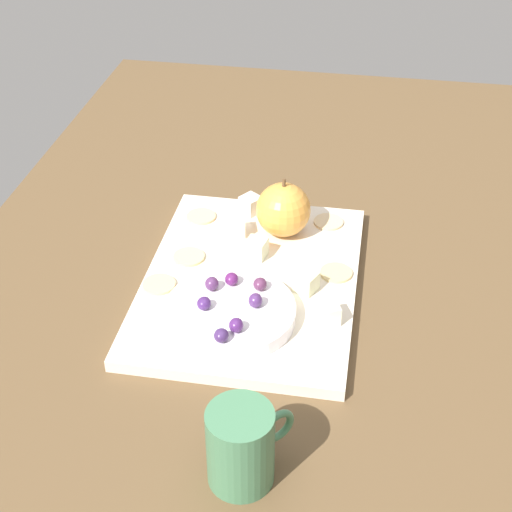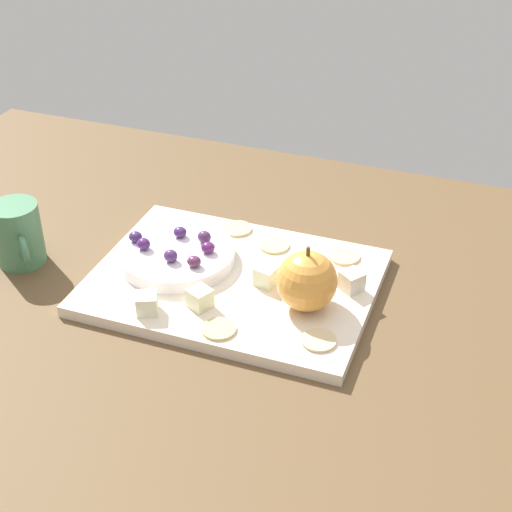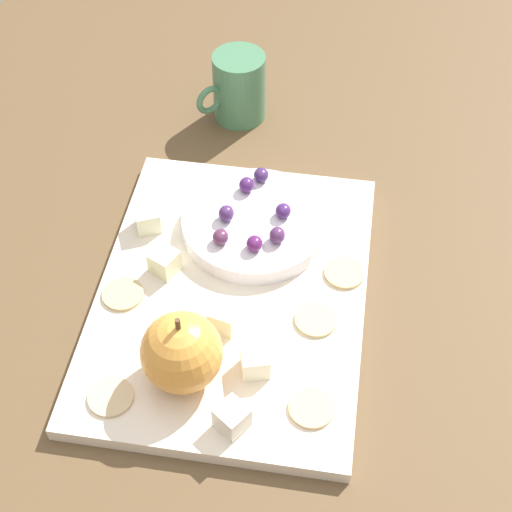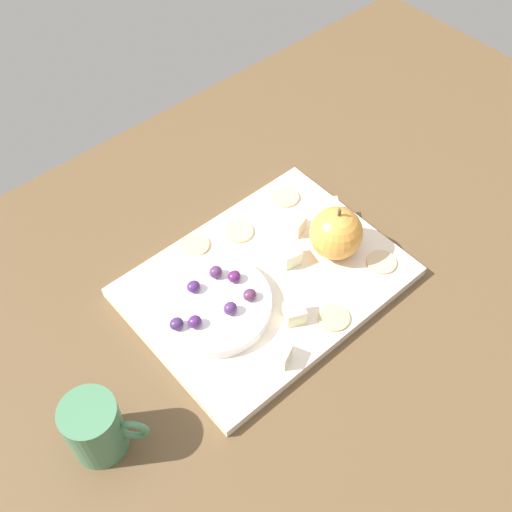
{
  "view_description": "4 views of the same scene",
  "coord_description": "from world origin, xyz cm",
  "px_view_note": "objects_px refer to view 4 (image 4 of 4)",
  "views": [
    {
      "loc": [
        -84.38,
        -12.34,
        67.35
      ],
      "look_at": [
        -6.29,
        1.09,
        9.58
      ],
      "focal_mm": 53.03,
      "sensor_mm": 36.0,
      "label": 1
    },
    {
      "loc": [
        27.86,
        -77.49,
        65.45
      ],
      "look_at": [
        -1.8,
        3.02,
        8.47
      ],
      "focal_mm": 53.78,
      "sensor_mm": 36.0,
      "label": 2
    },
    {
      "loc": [
        45.7,
        12.54,
        69.81
      ],
      "look_at": [
        -5.72,
        4.51,
        9.74
      ],
      "focal_mm": 54.37,
      "sensor_mm": 36.0,
      "label": 3
    },
    {
      "loc": [
        -40.72,
        -36.91,
        77.86
      ],
      "look_at": [
        -4.7,
        4.3,
        8.06
      ],
      "focal_mm": 43.46,
      "sensor_mm": 36.0,
      "label": 4
    }
  ],
  "objects_px": {
    "grape_0": "(229,307)",
    "grape_4": "(234,276)",
    "grape_3": "(216,272)",
    "serving_dish": "(213,304)",
    "cheese_cube_2": "(289,256)",
    "cracker_3": "(381,262)",
    "cracker_4": "(334,318)",
    "grape_6": "(195,322)",
    "cracker_0": "(239,232)",
    "platter": "(266,282)",
    "cheese_cube_4": "(294,313)",
    "grape_1": "(193,286)",
    "cheese_cube_3": "(279,355)",
    "grape_5": "(248,293)",
    "apple_whole": "(336,233)",
    "cheese_cube_1": "(295,224)",
    "cracker_2": "(285,197)",
    "cracker_1": "(195,245)",
    "grape_2": "(176,324)",
    "cup": "(96,428)",
    "cheese_cube_0": "(329,209)"
  },
  "relations": [
    {
      "from": "grape_0",
      "to": "platter",
      "type": "bearing_deg",
      "value": 11.52
    },
    {
      "from": "serving_dish",
      "to": "grape_2",
      "type": "height_order",
      "value": "grape_2"
    },
    {
      "from": "serving_dish",
      "to": "cracker_2",
      "type": "height_order",
      "value": "serving_dish"
    },
    {
      "from": "cracker_4",
      "to": "grape_6",
      "type": "distance_m",
      "value": 0.19
    },
    {
      "from": "cracker_4",
      "to": "cup",
      "type": "bearing_deg",
      "value": 168.67
    },
    {
      "from": "platter",
      "to": "grape_4",
      "type": "xyz_separation_m",
      "value": [
        -0.04,
        0.02,
        0.04
      ]
    },
    {
      "from": "grape_4",
      "to": "cracker_0",
      "type": "bearing_deg",
      "value": 46.52
    },
    {
      "from": "cheese_cube_1",
      "to": "cheese_cube_3",
      "type": "bearing_deg",
      "value": -138.53
    },
    {
      "from": "serving_dish",
      "to": "cracker_1",
      "type": "distance_m",
      "value": 0.12
    },
    {
      "from": "cracker_0",
      "to": "cheese_cube_0",
      "type": "bearing_deg",
      "value": -26.14
    },
    {
      "from": "cheese_cube_2",
      "to": "grape_5",
      "type": "height_order",
      "value": "grape_5"
    },
    {
      "from": "cheese_cube_3",
      "to": "cracker_1",
      "type": "xyz_separation_m",
      "value": [
        0.03,
        0.23,
        -0.01
      ]
    },
    {
      "from": "apple_whole",
      "to": "grape_4",
      "type": "distance_m",
      "value": 0.16
    },
    {
      "from": "cracker_0",
      "to": "cracker_1",
      "type": "height_order",
      "value": "same"
    },
    {
      "from": "grape_0",
      "to": "grape_4",
      "type": "height_order",
      "value": "grape_0"
    },
    {
      "from": "cheese_cube_2",
      "to": "cracker_3",
      "type": "bearing_deg",
      "value": -42.14
    },
    {
      "from": "grape_6",
      "to": "cheese_cube_4",
      "type": "bearing_deg",
      "value": -31.3
    },
    {
      "from": "cheese_cube_2",
      "to": "grape_0",
      "type": "height_order",
      "value": "grape_0"
    },
    {
      "from": "cheese_cube_1",
      "to": "cracker_2",
      "type": "xyz_separation_m",
      "value": [
        0.04,
        0.06,
        -0.01
      ]
    },
    {
      "from": "apple_whole",
      "to": "cracker_4",
      "type": "xyz_separation_m",
      "value": [
        -0.09,
        -0.09,
        -0.04
      ]
    },
    {
      "from": "cracker_1",
      "to": "grape_3",
      "type": "xyz_separation_m",
      "value": [
        -0.02,
        -0.08,
        0.03
      ]
    },
    {
      "from": "cracker_0",
      "to": "grape_3",
      "type": "bearing_deg",
      "value": -148.64
    },
    {
      "from": "cheese_cube_1",
      "to": "cracker_1",
      "type": "distance_m",
      "value": 0.16
    },
    {
      "from": "cracker_0",
      "to": "grape_0",
      "type": "xyz_separation_m",
      "value": [
        -0.11,
        -0.11,
        0.03
      ]
    },
    {
      "from": "grape_1",
      "to": "grape_3",
      "type": "relative_size",
      "value": 1.0
    },
    {
      "from": "grape_0",
      "to": "grape_4",
      "type": "xyz_separation_m",
      "value": [
        0.04,
        0.03,
        -0.0
      ]
    },
    {
      "from": "grape_0",
      "to": "grape_1",
      "type": "height_order",
      "value": "grape_0"
    },
    {
      "from": "cheese_cube_4",
      "to": "cracker_4",
      "type": "xyz_separation_m",
      "value": [
        0.04,
        -0.04,
        -0.01
      ]
    },
    {
      "from": "cheese_cube_3",
      "to": "grape_5",
      "type": "bearing_deg",
      "value": 74.17
    },
    {
      "from": "cheese_cube_4",
      "to": "cracker_1",
      "type": "xyz_separation_m",
      "value": [
        -0.02,
        0.19,
        -0.01
      ]
    },
    {
      "from": "grape_2",
      "to": "grape_4",
      "type": "relative_size",
      "value": 1.0
    },
    {
      "from": "platter",
      "to": "grape_3",
      "type": "bearing_deg",
      "value": 146.35
    },
    {
      "from": "cheese_cube_0",
      "to": "grape_0",
      "type": "xyz_separation_m",
      "value": [
        -0.24,
        -0.05,
        0.02
      ]
    },
    {
      "from": "cheese_cube_1",
      "to": "cheese_cube_3",
      "type": "height_order",
      "value": "same"
    },
    {
      "from": "cheese_cube_4",
      "to": "grape_3",
      "type": "xyz_separation_m",
      "value": [
        -0.04,
        0.12,
        0.02
      ]
    },
    {
      "from": "grape_2",
      "to": "grape_5",
      "type": "relative_size",
      "value": 1.0
    },
    {
      "from": "grape_3",
      "to": "serving_dish",
      "type": "bearing_deg",
      "value": -135.39
    },
    {
      "from": "serving_dish",
      "to": "cracker_4",
      "type": "xyz_separation_m",
      "value": [
        0.12,
        -0.12,
        -0.01
      ]
    },
    {
      "from": "grape_0",
      "to": "grape_5",
      "type": "bearing_deg",
      "value": -0.74
    },
    {
      "from": "grape_6",
      "to": "cheese_cube_1",
      "type": "bearing_deg",
      "value": 11.38
    },
    {
      "from": "serving_dish",
      "to": "grape_4",
      "type": "xyz_separation_m",
      "value": [
        0.05,
        0.01,
        0.02
      ]
    },
    {
      "from": "grape_1",
      "to": "grape_6",
      "type": "xyz_separation_m",
      "value": [
        -0.03,
        -0.05,
        0.0
      ]
    },
    {
      "from": "cheese_cube_1",
      "to": "cheese_cube_2",
      "type": "bearing_deg",
      "value": -141.0
    },
    {
      "from": "cheese_cube_0",
      "to": "grape_5",
      "type": "distance_m",
      "value": 0.21
    },
    {
      "from": "cheese_cube_0",
      "to": "cheese_cube_1",
      "type": "xyz_separation_m",
      "value": [
        -0.06,
        0.01,
        0.0
      ]
    },
    {
      "from": "platter",
      "to": "grape_1",
      "type": "distance_m",
      "value": 0.11
    },
    {
      "from": "platter",
      "to": "grape_5",
      "type": "bearing_deg",
      "value": -160.33
    },
    {
      "from": "cheese_cube_4",
      "to": "grape_4",
      "type": "height_order",
      "value": "grape_4"
    },
    {
      "from": "apple_whole",
      "to": "cheese_cube_2",
      "type": "height_order",
      "value": "apple_whole"
    },
    {
      "from": "cheese_cube_4",
      "to": "grape_0",
      "type": "height_order",
      "value": "grape_0"
    }
  ]
}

